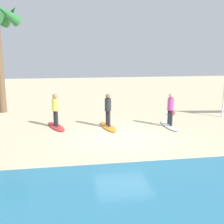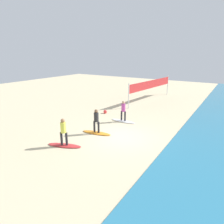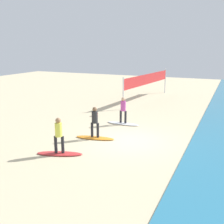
# 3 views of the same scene
# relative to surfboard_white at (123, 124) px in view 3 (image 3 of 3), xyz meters

# --- Properties ---
(ground_plane) EXTENTS (60.00, 60.00, 0.00)m
(ground_plane) POSITION_rel_surfboard_white_xyz_m (2.74, 1.40, -0.04)
(ground_plane) COLOR beige
(surfboard_white) EXTENTS (0.57, 2.10, 0.09)m
(surfboard_white) POSITION_rel_surfboard_white_xyz_m (0.00, 0.00, 0.00)
(surfboard_white) COLOR white
(surfboard_white) RESTS_ON ground
(surfer_white) EXTENTS (0.32, 0.46, 1.64)m
(surfer_white) POSITION_rel_surfboard_white_xyz_m (-0.00, 0.00, 0.99)
(surfer_white) COLOR #232328
(surfer_white) RESTS_ON surfboard_white
(surfboard_orange) EXTENTS (0.91, 2.16, 0.09)m
(surfboard_orange) POSITION_rel_surfboard_white_xyz_m (3.17, -0.34, 0.00)
(surfboard_orange) COLOR orange
(surfboard_orange) RESTS_ON ground
(surfer_orange) EXTENTS (0.32, 0.46, 1.64)m
(surfer_orange) POSITION_rel_surfboard_white_xyz_m (3.17, -0.34, 0.99)
(surfer_orange) COLOR #232328
(surfer_orange) RESTS_ON surfboard_orange
(surfboard_red) EXTENTS (1.24, 2.17, 0.09)m
(surfboard_red) POSITION_rel_surfboard_white_xyz_m (5.78, -0.79, 0.00)
(surfboard_red) COLOR red
(surfboard_red) RESTS_ON ground
(surfer_red) EXTENTS (0.32, 0.44, 1.64)m
(surfer_red) POSITION_rel_surfboard_white_xyz_m (5.78, -0.79, 0.99)
(surfer_red) COLOR #232328
(surfer_red) RESTS_ON surfboard_red
(volleyball_net) EXTENTS (9.03, 1.21, 2.50)m
(volleyball_net) POSITION_rel_surfboard_white_xyz_m (-8.31, -0.99, 1.74)
(volleyball_net) COLOR silver
(volleyball_net) RESTS_ON ground
(beach_ball) EXTENTS (0.32, 0.32, 0.32)m
(beach_ball) POSITION_rel_surfboard_white_xyz_m (-1.15, -2.53, 0.12)
(beach_ball) COLOR #E53838
(beach_ball) RESTS_ON ground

